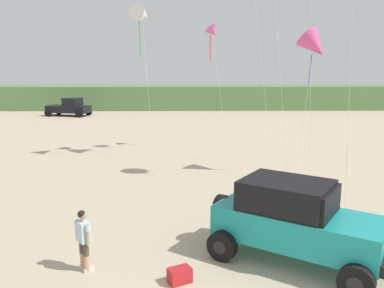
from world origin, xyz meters
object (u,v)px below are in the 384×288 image
distant_pickup (69,107)px  kite_purple_stunt (213,32)px  cooler_box (180,275)px  jeep (295,220)px  person_watching (83,237)px  kite_green_box (142,15)px  kite_blue_swept (315,46)px

distant_pickup → kite_purple_stunt: 24.13m
cooler_box → kite_purple_stunt: (1.87, 16.36, 7.21)m
jeep → kite_purple_stunt: size_ratio=0.63×
jeep → person_watching: size_ratio=2.96×
person_watching → distant_pickup: (-10.05, 33.95, 0.00)m
person_watching → distant_pickup: 35.40m
kite_green_box → kite_purple_stunt: bearing=35.0°
distant_pickup → kite_green_box: 24.55m
kite_green_box → kite_blue_swept: bearing=-24.4°
person_watching → cooler_box: size_ratio=2.98×
jeep → kite_purple_stunt: kite_purple_stunt is taller
distant_pickup → kite_blue_swept: (18.71, -24.87, 5.31)m
kite_blue_swept → kite_purple_stunt: bearing=122.9°
kite_green_box → jeep: bearing=-66.8°
cooler_box → kite_blue_swept: (6.16, 9.73, 6.05)m
kite_green_box → kite_blue_swept: size_ratio=1.21×
jeep → person_watching: jeep is taller
cooler_box → kite_blue_swept: kite_blue_swept is taller
kite_purple_stunt → kite_blue_swept: size_ratio=1.09×
jeep → kite_blue_swept: bearing=70.7°
distant_pickup → kite_blue_swept: bearing=-53.0°
distant_pickup → cooler_box: bearing=-70.0°
person_watching → distant_pickup: size_ratio=0.34×
kite_purple_stunt → kite_blue_swept: bearing=-57.1°
kite_green_box → person_watching: bearing=-91.4°
person_watching → distant_pickup: bearing=106.5°
person_watching → kite_green_box: (0.32, 12.87, 7.13)m
kite_blue_swept → kite_green_box: bearing=155.6°
distant_pickup → kite_purple_stunt: kite_purple_stunt is taller
kite_green_box → kite_purple_stunt: (4.06, 2.84, -0.67)m
cooler_box → kite_green_box: bearing=72.0°
jeep → distant_pickup: size_ratio=1.00×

